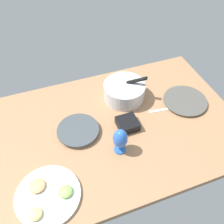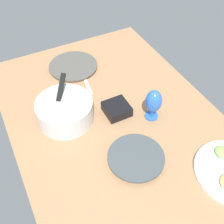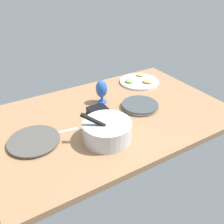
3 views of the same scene
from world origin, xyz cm
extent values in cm
cube|color=#99704C|center=(0.00, 0.00, -2.00)|extent=(160.00, 104.00, 4.00)
cylinder|color=silver|center=(-22.38, 3.32, 0.96)|extent=(23.89, 23.89, 1.92)
cylinder|color=#3E4549|center=(-22.38, 3.32, 2.49)|extent=(25.97, 25.97, 1.15)
cylinder|color=silver|center=(53.86, 3.64, 0.62)|extent=(27.45, 27.45, 1.25)
cylinder|color=#4E4C47|center=(53.86, 3.64, 1.62)|extent=(29.84, 29.84, 0.75)
cylinder|color=silver|center=(15.88, 22.57, 5.84)|extent=(28.48, 28.48, 11.67)
cylinder|color=white|center=(15.88, 22.57, 9.34)|extent=(25.63, 25.63, 2.10)
cube|color=black|center=(20.86, 22.57, 12.92)|extent=(18.31, 13.84, 11.76)
cylinder|color=silver|center=(-47.19, -31.10, 0.90)|extent=(33.31, 33.31, 1.80)
ellipsoid|color=#8CC659|center=(-38.40, -33.19, 3.09)|extent=(7.32, 7.32, 2.59)
ellipsoid|color=#F2A566|center=(-51.41, -25.11, 2.94)|extent=(8.56, 8.56, 2.27)
ellipsoid|color=#F9E072|center=(-54.29, -39.18, 3.03)|extent=(6.76, 6.76, 2.45)
cylinder|color=blue|center=(-2.81, -17.52, 0.50)|extent=(6.89, 6.89, 1.00)
cylinder|color=blue|center=(-2.81, -17.52, 2.76)|extent=(2.00, 2.00, 3.53)
ellipsoid|color=blue|center=(-2.81, -17.52, 11.10)|extent=(8.44, 8.44, 13.15)
cube|color=black|center=(7.97, -2.75, 2.67)|extent=(12.54, 12.54, 5.35)
cube|color=tan|center=(7.97, -2.75, 4.39)|extent=(10.28, 10.28, 1.71)
cube|color=silver|center=(35.43, 2.33, 0.30)|extent=(18.08, 4.26, 0.60)
camera|label=1|loc=(-34.23, -90.40, 120.52)|focal=38.99mm
camera|label=2|loc=(-80.59, 45.04, 108.19)|focal=44.80mm
camera|label=3|loc=(72.79, 122.31, 89.64)|focal=39.32mm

